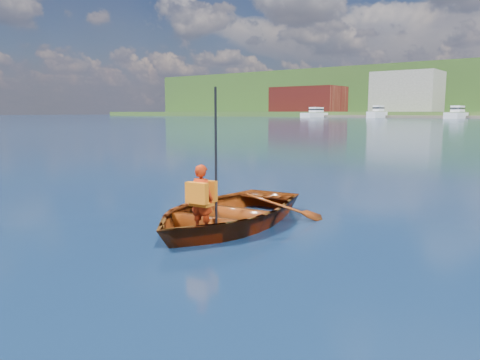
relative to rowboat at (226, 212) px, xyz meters
name	(u,v)px	position (x,y,z in m)	size (l,w,h in m)	color
ground	(168,221)	(-0.99, -0.36, -0.22)	(600.00, 600.00, 0.00)	#132D46
rowboat	(226,212)	(0.00, 0.00, 0.00)	(2.95, 3.82, 0.73)	brown
child_paddler	(202,197)	(0.27, -0.87, 0.41)	(0.39, 0.38, 2.08)	#A82509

